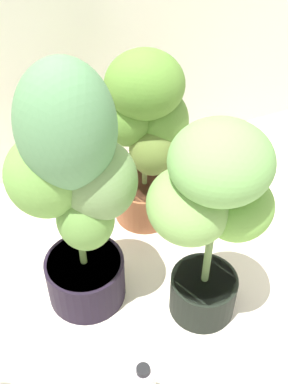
# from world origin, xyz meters

# --- Properties ---
(ground_plane) EXTENTS (8.00, 8.00, 0.00)m
(ground_plane) POSITION_xyz_m (0.00, 0.00, 0.00)
(ground_plane) COLOR silver
(ground_plane) RESTS_ON ground
(potted_plant_center) EXTENTS (0.43, 0.39, 0.94)m
(potted_plant_center) POSITION_xyz_m (-0.02, 0.11, 0.53)
(potted_plant_center) COLOR black
(potted_plant_center) RESTS_ON ground
(potted_plant_back_right) EXTENTS (0.38, 0.33, 0.75)m
(potted_plant_back_right) POSITION_xyz_m (0.34, 0.41, 0.43)
(potted_plant_back_right) COLOR #975534
(potted_plant_back_right) RESTS_ON ground
(potted_plant_front_right) EXTENTS (0.42, 0.33, 0.78)m
(potted_plant_front_right) POSITION_xyz_m (0.33, -0.10, 0.49)
(potted_plant_front_right) COLOR black
(potted_plant_front_right) RESTS_ON ground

